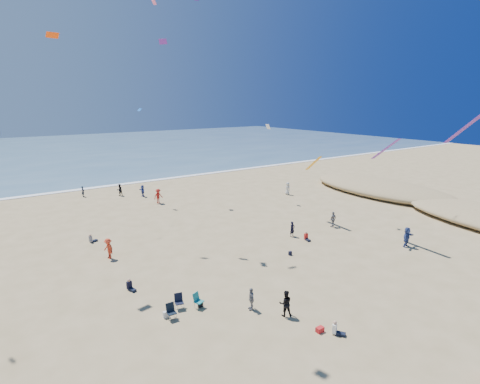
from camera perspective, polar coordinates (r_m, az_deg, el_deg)
ground at (r=22.78m, az=8.02°, el=-21.11°), size 220.00×220.00×0.00m
ocean at (r=109.98m, az=-28.15°, el=5.34°), size 220.00×100.00×0.06m
surf_line at (r=61.25m, az=-21.97°, el=0.52°), size 220.00×1.20×0.08m
standing_flyers at (r=38.12m, az=-2.91°, el=-4.81°), size 34.59×50.01×1.92m
seated_group at (r=27.93m, az=0.68°, el=-12.96°), size 17.95×30.35×0.84m
chair_cluster at (r=24.79m, az=-8.61°, el=-16.63°), size 2.71×1.48×1.00m
white_tote at (r=24.59m, az=-11.23°, el=-17.84°), size 0.35×0.20×0.40m
black_backpack at (r=25.34m, az=-6.09°, el=-16.63°), size 0.30×0.22×0.38m
cooler at (r=23.40m, az=12.08°, el=-19.81°), size 0.45×0.30×0.30m
navy_bag at (r=32.99m, az=7.65°, el=-9.23°), size 0.28×0.18×0.34m
kites_aloft at (r=36.68m, az=5.59°, el=17.53°), size 46.07×39.79×25.57m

